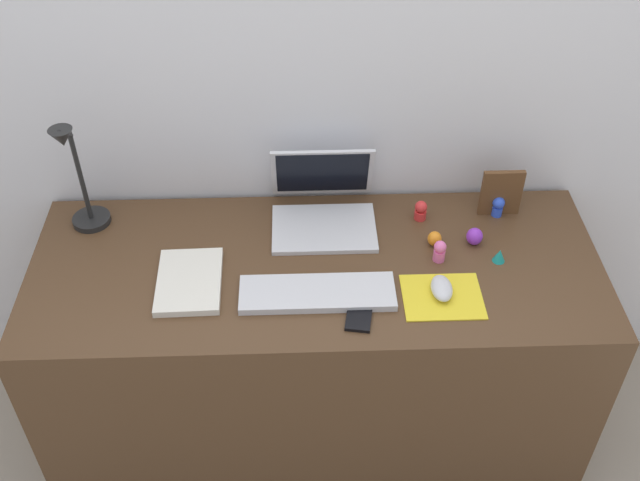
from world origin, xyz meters
TOP-DOWN VIEW (x-y plane):
  - ground_plane at (0.00, 0.00)m, footprint 6.00×6.00m
  - back_wall at (0.00, 0.35)m, footprint 2.79×0.05m
  - desk at (0.00, 0.00)m, footprint 1.59×0.62m
  - laptop at (0.03, 0.21)m, footprint 0.30×0.28m
  - keyboard at (-0.00, -0.12)m, footprint 0.41×0.13m
  - mousepad at (0.33, -0.14)m, footprint 0.21×0.17m
  - mouse at (0.33, -0.12)m, footprint 0.06×0.10m
  - cell_phone at (0.11, -0.19)m, footprint 0.09×0.14m
  - desk_lamp at (-0.65, 0.18)m, footprint 0.11×0.15m
  - notebook_pad at (-0.34, -0.06)m, footprint 0.18×0.24m
  - picture_frame at (0.55, 0.21)m, footprint 0.12×0.02m
  - toy_figurine_pink at (0.34, 0.01)m, footprint 0.03×0.03m
  - toy_figurine_purple at (0.45, 0.08)m, footprint 0.05×0.05m
  - toy_figurine_orange at (0.34, 0.07)m, footprint 0.04×0.04m
  - toy_figurine_red at (0.31, 0.19)m, footprint 0.04×0.04m
  - toy_figurine_blue at (0.54, 0.20)m, footprint 0.04×0.04m
  - toy_figurine_teal at (0.51, -0.00)m, footprint 0.04×0.04m

SIDE VIEW (x-z plane):
  - ground_plane at x=0.00m, z-range 0.00..0.00m
  - desk at x=0.00m, z-range 0.00..0.74m
  - back_wall at x=0.00m, z-range 0.00..1.41m
  - mousepad at x=0.33m, z-range 0.74..0.74m
  - cell_phone at x=0.11m, z-range 0.74..0.75m
  - keyboard at x=0.00m, z-range 0.74..0.76m
  - notebook_pad at x=-0.34m, z-range 0.74..0.76m
  - toy_figurine_teal at x=0.51m, z-range 0.74..0.78m
  - mouse at x=0.33m, z-range 0.74..0.78m
  - toy_figurine_orange at x=0.34m, z-range 0.74..0.78m
  - toy_figurine_purple at x=0.45m, z-range 0.74..0.79m
  - toy_figurine_red at x=0.31m, z-range 0.74..0.80m
  - toy_figurine_pink at x=0.34m, z-range 0.74..0.81m
  - toy_figurine_blue at x=0.54m, z-range 0.74..0.81m
  - laptop at x=0.03m, z-range 0.69..0.90m
  - picture_frame at x=0.55m, z-range 0.74..0.89m
  - desk_lamp at x=-0.65m, z-range 0.73..1.09m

